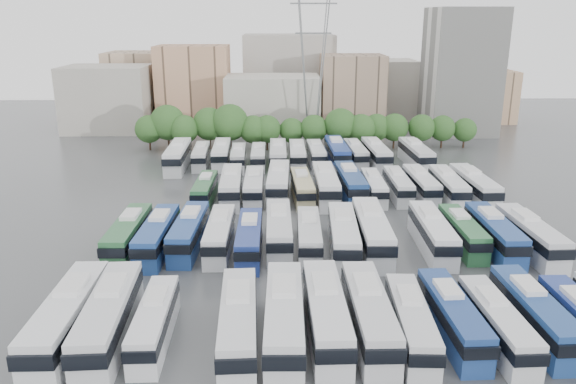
{
  "coord_description": "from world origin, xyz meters",
  "views": [
    {
      "loc": [
        -5.36,
        -62.14,
        24.15
      ],
      "look_at": [
        -3.86,
        5.34,
        3.0
      ],
      "focal_mm": 35.0,
      "sensor_mm": 36.0,
      "label": 1
    }
  ],
  "objects_px": {
    "bus_r1_s5": "(279,230)",
    "bus_r3_s8": "(337,152)",
    "bus_r2_s6": "(302,187)",
    "bus_r3_s7": "(316,154)",
    "bus_r0_s10": "(497,323)",
    "bus_r1_s0": "(128,234)",
    "bus_r3_s3": "(238,157)",
    "bus_r2_s13": "(474,186)",
    "bus_r0_s6": "(326,314)",
    "bus_r3_s12": "(416,154)",
    "bus_r2_s3": "(231,186)",
    "bus_r1_s3": "(220,234)",
    "bus_r1_s13": "(530,235)",
    "bus_r1_s10": "(432,232)",
    "bus_r3_s6": "(297,155)",
    "bus_r2_s2": "(205,189)",
    "bus_r2_s5": "(279,182)",
    "electricity_pylon": "(313,46)",
    "bus_r1_s1": "(157,235)",
    "bus_r1_s6": "(309,235)",
    "bus_r0_s1": "(109,317)",
    "bus_r1_s7": "(343,235)",
    "bus_r0_s2": "(154,322)",
    "bus_r3_s2": "(221,154)",
    "bus_r3_s9": "(356,154)",
    "bus_r2_s11": "(421,184)",
    "apartment_tower": "(461,72)",
    "bus_r0_s9": "(452,316)",
    "bus_r2_s10": "(398,185)",
    "bus_r0_s5": "(284,318)",
    "bus_r3_s5": "(278,155)",
    "bus_r0_s7": "(369,314)",
    "bus_r0_s4": "(238,322)",
    "bus_r3_s1": "(201,156)",
    "bus_r1_s4": "(249,238)",
    "bus_r2_s7": "(326,184)",
    "bus_r2_s8": "(350,183)",
    "bus_r2_s12": "(448,186)",
    "bus_r1_s11": "(462,232)",
    "bus_r3_s10": "(376,154)",
    "bus_r2_s4": "(254,187)",
    "bus_r1_s12": "(494,233)",
    "bus_r3_s0": "(178,156)",
    "bus_r1_s8": "(372,231)",
    "bus_r0_s8": "(411,322)"
  },
  "relations": [
    {
      "from": "bus_r1_s5",
      "to": "bus_r3_s8",
      "type": "bearing_deg",
      "value": 73.77
    },
    {
      "from": "bus_r2_s6",
      "to": "bus_r3_s7",
      "type": "relative_size",
      "value": 1.01
    },
    {
      "from": "bus_r0_s10",
      "to": "bus_r1_s0",
      "type": "distance_m",
      "value": 37.65
    },
    {
      "from": "bus_r1_s5",
      "to": "bus_r3_s3",
      "type": "height_order",
      "value": "bus_r1_s5"
    },
    {
      "from": "bus_r0_s10",
      "to": "bus_r2_s13",
      "type": "distance_m",
      "value": 36.65
    },
    {
      "from": "bus_r0_s6",
      "to": "bus_r3_s12",
      "type": "distance_m",
      "value": 56.05
    },
    {
      "from": "bus_r0_s10",
      "to": "bus_r2_s3",
      "type": "height_order",
      "value": "bus_r2_s3"
    },
    {
      "from": "bus_r1_s3",
      "to": "bus_r1_s13",
      "type": "relative_size",
      "value": 0.93
    },
    {
      "from": "bus_r1_s10",
      "to": "bus_r3_s6",
      "type": "height_order",
      "value": "bus_r1_s10"
    },
    {
      "from": "bus_r2_s2",
      "to": "bus_r2_s5",
      "type": "relative_size",
      "value": 0.81
    },
    {
      "from": "electricity_pylon",
      "to": "bus_r2_s2",
      "type": "height_order",
      "value": "electricity_pylon"
    },
    {
      "from": "bus_r1_s1",
      "to": "bus_r1_s6",
      "type": "distance_m",
      "value": 16.21
    },
    {
      "from": "bus_r0_s1",
      "to": "bus_r1_s7",
      "type": "relative_size",
      "value": 1.04
    },
    {
      "from": "bus_r0_s2",
      "to": "bus_r3_s8",
      "type": "height_order",
      "value": "bus_r3_s8"
    },
    {
      "from": "bus_r3_s2",
      "to": "bus_r3_s9",
      "type": "relative_size",
      "value": 1.05
    },
    {
      "from": "bus_r1_s3",
      "to": "bus_r3_s8",
      "type": "xyz_separation_m",
      "value": [
        16.52,
        36.46,
        0.26
      ]
    },
    {
      "from": "bus_r3_s6",
      "to": "bus_r2_s11",
      "type": "bearing_deg",
      "value": -46.56
    },
    {
      "from": "apartment_tower",
      "to": "bus_r0_s9",
      "type": "height_order",
      "value": "apartment_tower"
    },
    {
      "from": "bus_r1_s13",
      "to": "bus_r2_s3",
      "type": "height_order",
      "value": "bus_r2_s3"
    },
    {
      "from": "bus_r2_s10",
      "to": "bus_r0_s5",
      "type": "bearing_deg",
      "value": -114.06
    },
    {
      "from": "bus_r1_s6",
      "to": "bus_r3_s5",
      "type": "height_order",
      "value": "bus_r3_s5"
    },
    {
      "from": "bus_r0_s7",
      "to": "bus_r1_s0",
      "type": "relative_size",
      "value": 1.06
    },
    {
      "from": "bus_r0_s4",
      "to": "bus_r3_s1",
      "type": "height_order",
      "value": "bus_r0_s4"
    },
    {
      "from": "bus_r1_s10",
      "to": "bus_r2_s13",
      "type": "distance_m",
      "value": 19.79
    },
    {
      "from": "bus_r1_s3",
      "to": "bus_r3_s3",
      "type": "distance_m",
      "value": 35.01
    },
    {
      "from": "bus_r3_s5",
      "to": "bus_r1_s4",
      "type": "bearing_deg",
      "value": -94.92
    },
    {
      "from": "bus_r0_s10",
      "to": "bus_r3_s3",
      "type": "relative_size",
      "value": 1.03
    },
    {
      "from": "bus_r1_s4",
      "to": "bus_r3_s6",
      "type": "xyz_separation_m",
      "value": [
        6.48,
        37.12,
        0.05
      ]
    },
    {
      "from": "bus_r0_s1",
      "to": "bus_r0_s10",
      "type": "relative_size",
      "value": 1.21
    },
    {
      "from": "bus_r0_s4",
      "to": "bus_r2_s7",
      "type": "relative_size",
      "value": 0.96
    },
    {
      "from": "apartment_tower",
      "to": "bus_r1_s4",
      "type": "height_order",
      "value": "apartment_tower"
    },
    {
      "from": "bus_r2_s8",
      "to": "bus_r3_s2",
      "type": "relative_size",
      "value": 1.05
    },
    {
      "from": "bus_r2_s8",
      "to": "bus_r3_s2",
      "type": "distance_m",
      "value": 26.84
    },
    {
      "from": "bus_r2_s12",
      "to": "bus_r3_s7",
      "type": "bearing_deg",
      "value": 131.16
    },
    {
      "from": "bus_r1_s11",
      "to": "bus_r2_s3",
      "type": "xyz_separation_m",
      "value": [
        -26.48,
        17.2,
        0.23
      ]
    },
    {
      "from": "bus_r1_s0",
      "to": "bus_r3_s10",
      "type": "xyz_separation_m",
      "value": [
        32.76,
        35.69,
        0.12
      ]
    },
    {
      "from": "electricity_pylon",
      "to": "bus_r0_s9",
      "type": "distance_m",
      "value": 75.7
    },
    {
      "from": "bus_r1_s11",
      "to": "bus_r1_s1",
      "type": "bearing_deg",
      "value": -179.29
    },
    {
      "from": "bus_r2_s10",
      "to": "bus_r2_s13",
      "type": "relative_size",
      "value": 0.86
    },
    {
      "from": "bus_r1_s1",
      "to": "bus_r2_s6",
      "type": "xyz_separation_m",
      "value": [
        16.29,
        17.48,
        -0.11
      ]
    },
    {
      "from": "bus_r3_s3",
      "to": "bus_r2_s4",
      "type": "bearing_deg",
      "value": -81.11
    },
    {
      "from": "bus_r1_s11",
      "to": "bus_r3_s6",
      "type": "bearing_deg",
      "value": 114.68
    },
    {
      "from": "bus_r1_s12",
      "to": "bus_r3_s0",
      "type": "relative_size",
      "value": 0.91
    },
    {
      "from": "bus_r3_s8",
      "to": "bus_r0_s1",
      "type": "bearing_deg",
      "value": -114.91
    },
    {
      "from": "bus_r2_s13",
      "to": "bus_r1_s3",
      "type": "bearing_deg",
      "value": -155.74
    },
    {
      "from": "bus_r1_s8",
      "to": "apartment_tower",
      "type": "bearing_deg",
      "value": 66.88
    },
    {
      "from": "bus_r2_s12",
      "to": "bus_r3_s8",
      "type": "relative_size",
      "value": 0.91
    },
    {
      "from": "bus_r2_s6",
      "to": "bus_r2_s10",
      "type": "height_order",
      "value": "bus_r2_s6"
    },
    {
      "from": "bus_r0_s8",
      "to": "bus_r3_s2",
      "type": "xyz_separation_m",
      "value": [
        -19.54,
        55.3,
        0.15
      ]
    },
    {
      "from": "bus_r3_s9",
      "to": "bus_r2_s10",
      "type": "bearing_deg",
      "value": -81.92
    }
  ]
}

